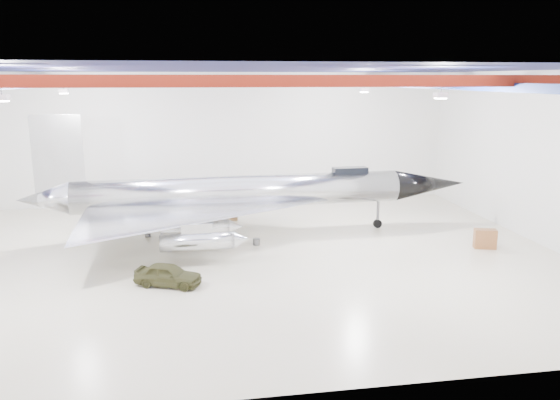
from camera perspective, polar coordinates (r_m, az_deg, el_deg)
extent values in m
plane|color=beige|center=(33.13, -5.26, -5.94)|extent=(40.00, 40.00, 0.00)
plane|color=silver|center=(46.66, -6.74, 6.38)|extent=(40.00, 0.00, 40.00)
plane|color=silver|center=(38.66, 25.69, 3.93)|extent=(0.00, 30.00, 30.00)
plane|color=#0A0F38|center=(31.41, -5.67, 13.45)|extent=(40.00, 40.00, 0.00)
cube|color=maroon|center=(22.44, -4.10, 12.30)|extent=(39.50, 0.25, 0.50)
cube|color=maroon|center=(28.42, -5.24, 12.34)|extent=(39.50, 0.25, 0.50)
cube|color=maroon|center=(34.40, -5.99, 12.37)|extent=(39.50, 0.25, 0.50)
cube|color=maroon|center=(40.39, -6.51, 12.39)|extent=(39.50, 0.25, 0.50)
cube|color=#0C1A48|center=(34.36, 15.19, 11.51)|extent=(0.25, 29.50, 0.40)
cube|color=silver|center=(26.57, -27.06, 9.51)|extent=(0.55, 0.55, 0.25)
cube|color=silver|center=(28.08, 16.45, 10.46)|extent=(0.55, 0.55, 0.25)
cube|color=silver|center=(38.18, -21.66, 10.54)|extent=(0.55, 0.55, 0.25)
cube|color=silver|center=(39.25, 8.79, 11.30)|extent=(0.55, 0.55, 0.25)
cylinder|color=silver|center=(36.76, -4.08, 0.88)|extent=(21.84, 2.88, 2.18)
cone|color=black|center=(40.69, 15.31, 1.61)|extent=(5.51, 2.35, 2.18)
cone|color=silver|center=(37.40, -23.48, 0.05)|extent=(3.34, 2.28, 2.18)
cube|color=silver|center=(36.71, -22.21, 4.44)|extent=(3.05, 0.23, 4.90)
cube|color=black|center=(38.21, 7.32, 3.00)|extent=(2.42, 0.95, 0.54)
cylinder|color=silver|center=(31.09, -8.65, -4.33)|extent=(4.17, 1.11, 0.98)
cylinder|color=silver|center=(33.70, -8.87, -3.00)|extent=(4.17, 1.11, 0.98)
cylinder|color=silver|center=(40.03, -9.28, -0.52)|extent=(4.17, 1.11, 0.98)
cylinder|color=silver|center=(42.69, -9.41, 0.30)|extent=(4.17, 1.11, 0.98)
cylinder|color=#59595B|center=(39.60, 10.19, -1.51)|extent=(0.20, 0.20, 1.96)
cylinder|color=black|center=(39.77, 10.15, -2.45)|extent=(0.62, 0.26, 0.61)
cylinder|color=#59595B|center=(34.36, -10.70, -3.71)|extent=(0.20, 0.20, 1.96)
cylinder|color=black|center=(34.55, -10.65, -4.79)|extent=(0.62, 0.26, 0.61)
cylinder|color=#59595B|center=(39.62, -10.79, -1.53)|extent=(0.20, 0.20, 1.96)
cylinder|color=black|center=(39.78, -10.75, -2.47)|extent=(0.62, 0.26, 0.61)
imported|color=#3B3A1D|center=(29.00, -11.62, -7.66)|extent=(3.73, 2.56, 1.18)
cube|color=brown|center=(36.80, 20.63, -3.82)|extent=(1.47, 1.02, 1.23)
cube|color=olive|center=(36.41, -12.09, -4.18)|extent=(0.56, 0.51, 0.33)
cube|color=#A91015|center=(42.00, -12.21, -1.94)|extent=(0.48, 0.39, 0.32)
cylinder|color=#59595B|center=(35.28, -2.48, -4.37)|extent=(0.58, 0.58, 0.41)
cube|color=olive|center=(41.40, -5.00, -1.79)|extent=(0.76, 0.65, 0.48)
cube|color=#59595B|center=(38.07, -13.64, -3.59)|extent=(0.37, 0.32, 0.23)
cube|color=olive|center=(38.18, -10.66, -3.26)|extent=(0.66, 0.56, 0.42)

